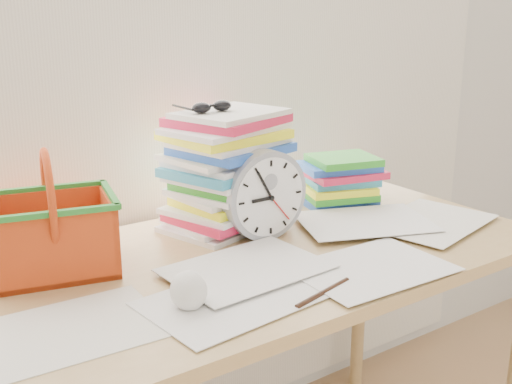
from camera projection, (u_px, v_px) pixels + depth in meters
curtain at (168, 5)px, 1.63m from camera, size 2.40×0.01×2.50m
desk at (254, 283)px, 1.51m from camera, size 1.40×0.70×0.75m
paper_stack at (227, 170)px, 1.62m from camera, size 0.35×0.31×0.30m
clock at (265, 195)px, 1.55m from camera, size 0.22×0.04×0.22m
sunglasses at (212, 107)px, 1.55m from camera, size 0.13×0.11×0.03m
book_stack at (340, 180)px, 1.84m from camera, size 0.29×0.25×0.14m
basket at (50, 213)px, 1.35m from camera, size 0.30×0.26×0.26m
crumpled_ball at (188, 290)px, 1.20m from camera, size 0.08×0.08×0.08m
pen at (323, 293)px, 1.27m from camera, size 0.17×0.05×0.01m
scattered_papers at (253, 250)px, 1.48m from camera, size 1.26×0.42×0.02m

